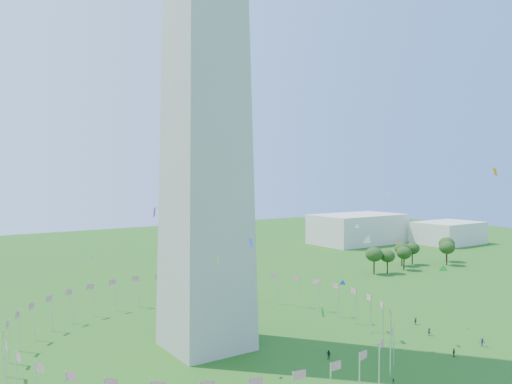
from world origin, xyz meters
The scene contains 5 objects.
flag_ring centered at (0.00, 50.00, 4.50)m, with size 80.24×80.24×9.00m.
gov_building_east_a centered at (150.00, 150.00, 8.00)m, with size 50.00×30.00×16.00m, color beige.
gov_building_east_b centered at (190.00, 120.00, 6.00)m, with size 35.00×25.00×12.00m, color beige.
kites_aloft centered at (16.17, 25.92, 19.99)m, with size 117.50×72.78×35.24m.
tree_line_east centered at (115.45, 85.08, 4.89)m, with size 53.78×15.73×10.49m.
Camera 1 is at (-52.43, -46.27, 38.10)m, focal length 35.00 mm.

